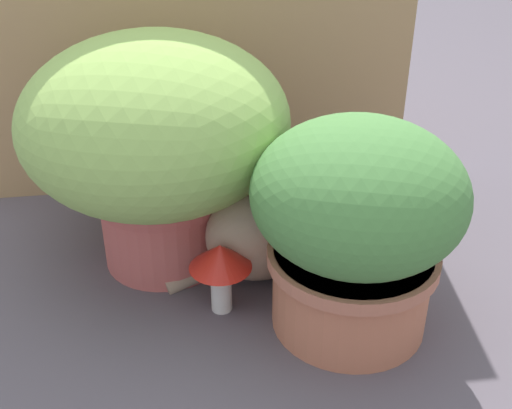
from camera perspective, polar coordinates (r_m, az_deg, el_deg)
The scene contains 6 objects.
ground_plane at distance 1.24m, azimuth -6.93°, elevation -8.65°, with size 6.00×6.00×0.00m, color #574E57.
cardboard_backdrop at distance 1.50m, azimuth -6.31°, elevation 17.41°, with size 1.09×0.03×0.90m, color tan.
grass_planter at distance 1.23m, azimuth -9.02°, elevation 6.30°, with size 0.52×0.52×0.48m.
leafy_planter at distance 1.08m, azimuth 9.06°, elevation -1.58°, with size 0.36×0.36×0.39m.
cat at distance 1.25m, azimuth 1.70°, elevation -1.42°, with size 0.39×0.25×0.32m.
mushroom_ornament_red at distance 1.15m, azimuth -3.25°, elevation -5.26°, with size 0.12×0.12×0.14m.
Camera 1 is at (0.01, -0.98, 0.77)m, focal length 44.09 mm.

